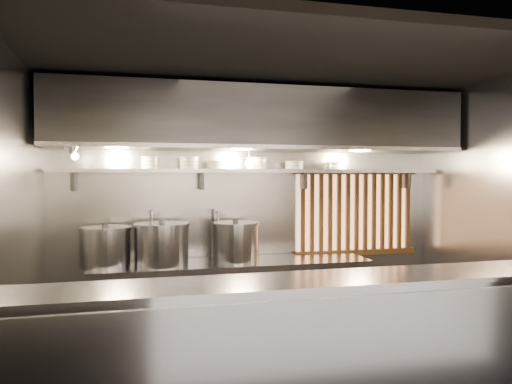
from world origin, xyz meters
name	(u,v)px	position (x,y,z in m)	size (l,w,h in m)	color
floor	(292,382)	(0.00, 0.00, 0.00)	(4.50, 4.50, 0.00)	black
ceiling	(292,63)	(0.00, 0.00, 2.80)	(4.50, 4.50, 0.00)	black
wall_back	(252,212)	(0.00, 1.50, 1.40)	(4.50, 4.50, 0.00)	gray
wall_left	(12,232)	(-2.25, 0.00, 1.40)	(3.00, 3.00, 0.00)	gray
wall_right	(509,219)	(2.25, 0.00, 1.40)	(3.00, 3.00, 0.00)	gray
serving_counter	(335,358)	(0.00, -0.96, 0.57)	(4.50, 0.56, 1.13)	#98989D
cooking_bench	(233,302)	(-0.30, 1.13, 0.45)	(3.00, 0.70, 0.90)	#98989D
bowl_shelf	(255,171)	(0.00, 1.32, 1.88)	(4.40, 0.34, 0.04)	#98989D
exhaust_hood	(260,120)	(0.00, 1.10, 2.42)	(4.40, 0.81, 0.65)	#2D2D30
wood_screen	(356,212)	(1.30, 1.45, 1.38)	(1.56, 0.09, 1.04)	#FFAE72
faucet_left	(151,224)	(-1.15, 1.37, 1.31)	(0.04, 0.30, 0.50)	silver
faucet_right	(215,222)	(-0.45, 1.37, 1.31)	(0.04, 0.30, 0.50)	silver
heat_lamp	(72,150)	(-1.90, 0.85, 2.07)	(0.25, 0.35, 0.20)	#98989D
pendant_bulb	(249,163)	(-0.10, 1.20, 1.96)	(0.09, 0.09, 0.19)	#2D2D30
stock_pot_left	(105,246)	(-1.63, 1.16, 1.11)	(0.68, 0.68, 0.45)	#98989D
stock_pot_mid	(162,244)	(-1.06, 1.08, 1.12)	(0.77, 0.77, 0.48)	#98989D
stock_pot_right	(235,242)	(-0.27, 1.11, 1.12)	(0.59, 0.59, 0.47)	#98989D
bowl_stack_0	(150,163)	(-1.16, 1.32, 1.97)	(0.20, 0.20, 0.13)	white
bowl_stack_1	(189,163)	(-0.74, 1.32, 1.97)	(0.22, 0.22, 0.13)	white
bowl_stack_2	(217,165)	(-0.44, 1.32, 1.95)	(0.24, 0.24, 0.09)	white
bowl_stack_3	(257,163)	(0.02, 1.32, 1.97)	(0.24, 0.24, 0.13)	white
bowl_stack_4	(294,165)	(0.46, 1.32, 1.95)	(0.22, 0.22, 0.09)	white
bowl_stack_5	(335,165)	(0.96, 1.32, 1.95)	(0.21, 0.21, 0.09)	white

